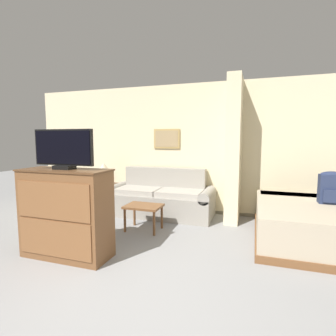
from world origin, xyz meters
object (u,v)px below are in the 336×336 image
at_px(couch, 160,198).
at_px(table_lamp, 104,169).
at_px(bed, 317,223).
at_px(tv_dresser, 66,213).
at_px(coffee_table, 144,209).
at_px(backpack, 331,187).
at_px(tv, 63,149).

relative_size(couch, table_lamp, 4.65).
distance_m(table_lamp, bed, 4.00).
distance_m(tv_dresser, bed, 3.51).
distance_m(coffee_table, backpack, 2.86).
bearing_deg(coffee_table, tv, -114.10).
height_order(table_lamp, tv_dresser, tv_dresser).
height_order(couch, tv_dresser, tv_dresser).
xyz_separation_m(coffee_table, tv_dresser, (-0.54, -1.20, 0.21)).
bearing_deg(couch, bed, -12.65).
bearing_deg(backpack, couch, 171.28).
relative_size(coffee_table, table_lamp, 1.30).
distance_m(table_lamp, backpack, 4.13).
bearing_deg(couch, coffee_table, -87.12).
xyz_separation_m(table_lamp, tv_dresser, (0.78, -2.12, -0.30)).
relative_size(tv_dresser, bed, 0.59).
bearing_deg(couch, tv, -102.96).
bearing_deg(backpack, tv, -152.97).
distance_m(tv_dresser, backpack, 3.74).
relative_size(couch, coffee_table, 3.58).
relative_size(couch, bed, 1.08).
xyz_separation_m(couch, coffee_table, (0.05, -0.93, 0.03)).
height_order(table_lamp, backpack, backpack).
bearing_deg(bed, tv_dresser, -153.91).
bearing_deg(coffee_table, tv_dresser, -114.08).
distance_m(coffee_table, table_lamp, 1.69).
bearing_deg(bed, couch, 167.35).
bearing_deg(backpack, coffee_table, -169.92).
xyz_separation_m(coffee_table, tv, (-0.54, -1.20, 1.01)).
height_order(tv_dresser, backpack, tv_dresser).
height_order(tv_dresser, tv, tv).
bearing_deg(tv_dresser, backpack, 27.04).
relative_size(coffee_table, tv, 0.70).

